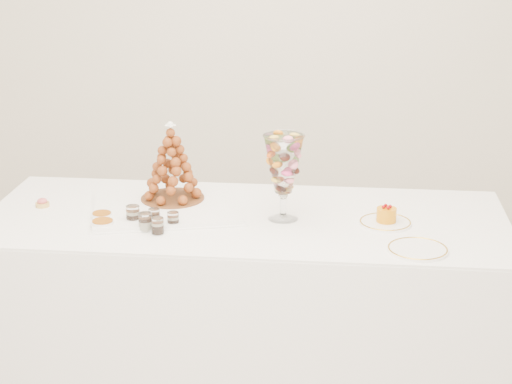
# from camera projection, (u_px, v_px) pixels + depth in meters

# --- Properties ---
(buffet_table) EXTENTS (2.19, 0.90, 0.83)m
(buffet_table) POSITION_uv_depth(u_px,v_px,m) (245.00, 306.00, 3.68)
(buffet_table) COLOR white
(buffet_table) RESTS_ON ground
(lace_tray) EXTENTS (0.70, 0.59, 0.02)m
(lace_tray) POSITION_uv_depth(u_px,v_px,m) (167.00, 208.00, 3.61)
(lace_tray) COLOR white
(lace_tray) RESTS_ON buffet_table
(macaron_vase) EXTENTS (0.16, 0.16, 0.35)m
(macaron_vase) POSITION_uv_depth(u_px,v_px,m) (284.00, 165.00, 3.44)
(macaron_vase) COLOR white
(macaron_vase) RESTS_ON buffet_table
(cake_plate) EXTENTS (0.21, 0.21, 0.01)m
(cake_plate) POSITION_uv_depth(u_px,v_px,m) (385.00, 223.00, 3.46)
(cake_plate) COLOR white
(cake_plate) RESTS_ON buffet_table
(spare_plate) EXTENTS (0.23, 0.23, 0.01)m
(spare_plate) POSITION_uv_depth(u_px,v_px,m) (418.00, 249.00, 3.20)
(spare_plate) COLOR white
(spare_plate) RESTS_ON buffet_table
(pink_tart) EXTENTS (0.06, 0.06, 0.04)m
(pink_tart) POSITION_uv_depth(u_px,v_px,m) (42.00, 203.00, 3.65)
(pink_tart) COLOR tan
(pink_tart) RESTS_ON buffet_table
(verrine_a) EXTENTS (0.06, 0.06, 0.07)m
(verrine_a) POSITION_uv_depth(u_px,v_px,m) (133.00, 215.00, 3.46)
(verrine_a) COLOR white
(verrine_a) RESTS_ON buffet_table
(verrine_b) EXTENTS (0.05, 0.05, 0.06)m
(verrine_b) POSITION_uv_depth(u_px,v_px,m) (154.00, 216.00, 3.46)
(verrine_b) COLOR white
(verrine_b) RESTS_ON buffet_table
(verrine_c) EXTENTS (0.06, 0.06, 0.06)m
(verrine_c) POSITION_uv_depth(u_px,v_px,m) (173.00, 220.00, 3.42)
(verrine_c) COLOR white
(verrine_c) RESTS_ON buffet_table
(verrine_d) EXTENTS (0.05, 0.05, 0.07)m
(verrine_d) POSITION_uv_depth(u_px,v_px,m) (145.00, 222.00, 3.38)
(verrine_d) COLOR white
(verrine_d) RESTS_ON buffet_table
(verrine_e) EXTENTS (0.06, 0.06, 0.07)m
(verrine_e) POSITION_uv_depth(u_px,v_px,m) (158.00, 226.00, 3.35)
(verrine_e) COLOR white
(verrine_e) RESTS_ON buffet_table
(ramekin_back) EXTENTS (0.09, 0.09, 0.03)m
(ramekin_back) POSITION_uv_depth(u_px,v_px,m) (102.00, 216.00, 3.50)
(ramekin_back) COLOR white
(ramekin_back) RESTS_ON buffet_table
(ramekin_front) EXTENTS (0.09, 0.09, 0.03)m
(ramekin_front) POSITION_uv_depth(u_px,v_px,m) (103.00, 225.00, 3.41)
(ramekin_front) COLOR white
(ramekin_front) RESTS_ON buffet_table
(croquembouche) EXTENTS (0.29, 0.29, 0.34)m
(croquembouche) POSITION_uv_depth(u_px,v_px,m) (171.00, 162.00, 3.64)
(croquembouche) COLOR brown
(croquembouche) RESTS_ON lace_tray
(mousse_cake) EXTENTS (0.08, 0.08, 0.07)m
(mousse_cake) POSITION_uv_depth(u_px,v_px,m) (386.00, 215.00, 3.45)
(mousse_cake) COLOR orange
(mousse_cake) RESTS_ON cake_plate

